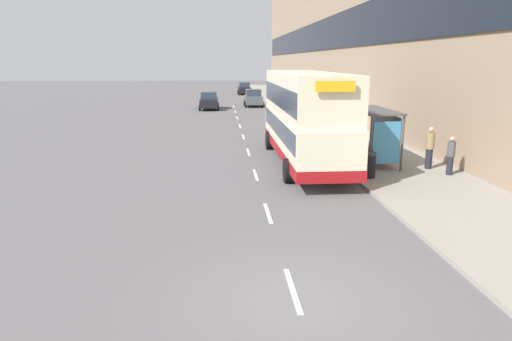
% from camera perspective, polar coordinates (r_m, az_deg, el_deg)
% --- Properties ---
extents(ground_plane, '(220.00, 220.00, 0.00)m').
position_cam_1_polar(ground_plane, '(9.76, 5.05, -15.93)').
color(ground_plane, '#5B595B').
extents(pavement, '(5.00, 93.00, 0.14)m').
position_cam_1_polar(pavement, '(47.79, 5.17, 7.78)').
color(pavement, gray).
rests_on(pavement, ground_plane).
extents(terrace_facade, '(3.10, 93.00, 16.41)m').
position_cam_1_polar(terrace_facade, '(48.50, 10.26, 17.33)').
color(terrace_facade, '#9E846B').
rests_on(terrace_facade, ground_plane).
extents(lane_mark_0, '(0.12, 2.00, 0.01)m').
position_cam_1_polar(lane_mark_0, '(10.16, 4.61, -14.64)').
color(lane_mark_0, silver).
rests_on(lane_mark_0, ground_plane).
extents(lane_mark_1, '(0.12, 2.00, 0.01)m').
position_cam_1_polar(lane_mark_1, '(14.82, 1.50, -5.33)').
color(lane_mark_1, silver).
rests_on(lane_mark_1, ground_plane).
extents(lane_mark_2, '(0.12, 2.00, 0.01)m').
position_cam_1_polar(lane_mark_2, '(19.71, -0.05, -0.55)').
color(lane_mark_2, silver).
rests_on(lane_mark_2, ground_plane).
extents(lane_mark_3, '(0.12, 2.00, 0.01)m').
position_cam_1_polar(lane_mark_3, '(24.68, -0.98, 2.32)').
color(lane_mark_3, silver).
rests_on(lane_mark_3, ground_plane).
extents(lane_mark_4, '(0.12, 2.00, 0.01)m').
position_cam_1_polar(lane_mark_4, '(29.70, -1.59, 4.23)').
color(lane_mark_4, silver).
rests_on(lane_mark_4, ground_plane).
extents(lane_mark_5, '(0.12, 2.00, 0.01)m').
position_cam_1_polar(lane_mark_5, '(34.75, -2.03, 5.58)').
color(lane_mark_5, silver).
rests_on(lane_mark_5, ground_plane).
extents(lane_mark_6, '(0.12, 2.00, 0.01)m').
position_cam_1_polar(lane_mark_6, '(39.81, -2.36, 6.59)').
color(lane_mark_6, silver).
rests_on(lane_mark_6, ground_plane).
extents(lane_mark_7, '(0.12, 2.00, 0.01)m').
position_cam_1_polar(lane_mark_7, '(44.89, -2.62, 7.37)').
color(lane_mark_7, silver).
rests_on(lane_mark_7, ground_plane).
extents(lane_mark_8, '(0.12, 2.00, 0.01)m').
position_cam_1_polar(lane_mark_8, '(49.97, -2.82, 7.99)').
color(lane_mark_8, silver).
rests_on(lane_mark_8, ground_plane).
extents(bus_shelter, '(1.60, 4.20, 2.48)m').
position_cam_1_polar(bus_shelter, '(21.83, 15.02, 5.37)').
color(bus_shelter, '#4C4C51').
rests_on(bus_shelter, ground_plane).
extents(double_decker_bus_near, '(2.85, 11.22, 4.30)m').
position_cam_1_polar(double_decker_bus_near, '(21.68, 6.09, 6.79)').
color(double_decker_bus_near, beige).
rests_on(double_decker_bus_near, ground_plane).
extents(car_0, '(1.99, 4.17, 1.77)m').
position_cam_1_polar(car_0, '(47.17, -5.90, 8.67)').
color(car_0, black).
rests_on(car_0, ground_plane).
extents(car_1, '(1.96, 3.97, 1.85)m').
position_cam_1_polar(car_1, '(50.03, -0.34, 9.05)').
color(car_1, '#4C5156').
rests_on(car_1, ground_plane).
extents(car_2, '(1.92, 4.31, 1.80)m').
position_cam_1_polar(car_2, '(68.42, -1.47, 10.23)').
color(car_2, black).
rests_on(car_2, ground_plane).
extents(pedestrian_at_shelter, '(0.37, 0.37, 1.86)m').
position_cam_1_polar(pedestrian_at_shelter, '(22.74, 11.59, 3.87)').
color(pedestrian_at_shelter, '#23232D').
rests_on(pedestrian_at_shelter, ground_plane).
extents(pedestrian_1, '(0.31, 0.31, 1.59)m').
position_cam_1_polar(pedestrian_1, '(26.63, 15.56, 4.72)').
color(pedestrian_1, '#23232D').
rests_on(pedestrian_1, ground_plane).
extents(pedestrian_2, '(0.32, 0.32, 1.63)m').
position_cam_1_polar(pedestrian_2, '(20.68, 23.17, 1.76)').
color(pedestrian_2, '#23232D').
rests_on(pedestrian_2, ground_plane).
extents(pedestrian_3, '(0.37, 0.37, 1.86)m').
position_cam_1_polar(pedestrian_3, '(21.52, 20.89, 2.70)').
color(pedestrian_3, '#23232D').
rests_on(pedestrian_3, ground_plane).
extents(litter_bin, '(0.55, 0.55, 1.05)m').
position_cam_1_polar(litter_bin, '(19.18, 13.96, 0.69)').
color(litter_bin, black).
rests_on(litter_bin, ground_plane).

